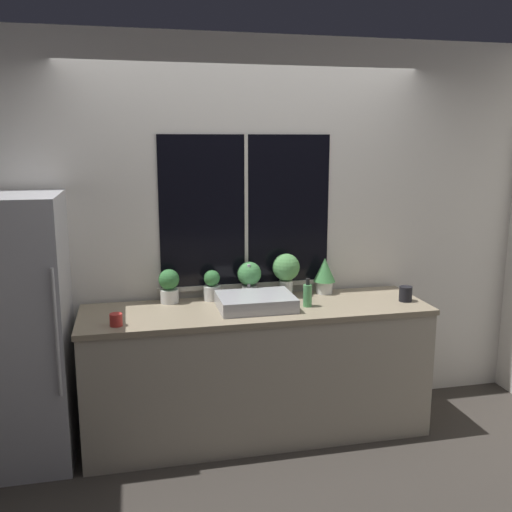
{
  "coord_description": "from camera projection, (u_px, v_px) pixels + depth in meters",
  "views": [
    {
      "loc": [
        -0.81,
        -3.25,
        2.0
      ],
      "look_at": [
        -0.01,
        0.32,
        1.25
      ],
      "focal_mm": 40.0,
      "sensor_mm": 36.0,
      "label": 1
    }
  ],
  "objects": [
    {
      "name": "potted_plant_far_right",
      "position": [
        325.0,
        274.0,
        4.13
      ],
      "size": [
        0.16,
        0.16,
        0.26
      ],
      "color": "white",
      "rests_on": "counter"
    },
    {
      "name": "sink",
      "position": [
        256.0,
        301.0,
        3.78
      ],
      "size": [
        0.5,
        0.43,
        0.25
      ],
      "color": "#ADADB2",
      "rests_on": "counter"
    },
    {
      "name": "wall_back",
      "position": [
        245.0,
        232.0,
        4.08
      ],
      "size": [
        8.0,
        0.09,
        2.7
      ],
      "color": "silver",
      "rests_on": "ground_plane"
    },
    {
      "name": "potted_plant_center",
      "position": [
        249.0,
        277.0,
        4.01
      ],
      "size": [
        0.17,
        0.17,
        0.26
      ],
      "color": "white",
      "rests_on": "counter"
    },
    {
      "name": "potted_plant_far_left",
      "position": [
        169.0,
        285.0,
        3.89
      ],
      "size": [
        0.14,
        0.14,
        0.23
      ],
      "color": "white",
      "rests_on": "counter"
    },
    {
      "name": "counter",
      "position": [
        257.0,
        371.0,
        3.89
      ],
      "size": [
        2.32,
        0.66,
        0.9
      ],
      "color": "#B2A893",
      "rests_on": "ground_plane"
    },
    {
      "name": "ground_plane",
      "position": [
        268.0,
        455.0,
        3.68
      ],
      "size": [
        14.0,
        14.0,
        0.0
      ],
      "primitive_type": "plane",
      "color": "#38332D"
    },
    {
      "name": "mug_red",
      "position": [
        116.0,
        320.0,
        3.42
      ],
      "size": [
        0.08,
        0.08,
        0.08
      ],
      "color": "#B72D28",
      "rests_on": "counter"
    },
    {
      "name": "wall_right",
      "position": [
        455.0,
        211.0,
        5.31
      ],
      "size": [
        0.06,
        7.0,
        2.7
      ],
      "color": "silver",
      "rests_on": "ground_plane"
    },
    {
      "name": "mug_black",
      "position": [
        406.0,
        294.0,
        3.94
      ],
      "size": [
        0.09,
        0.09,
        0.1
      ],
      "color": "black",
      "rests_on": "counter"
    },
    {
      "name": "potted_plant_left",
      "position": [
        212.0,
        285.0,
        3.96
      ],
      "size": [
        0.12,
        0.12,
        0.21
      ],
      "color": "white",
      "rests_on": "counter"
    },
    {
      "name": "refrigerator",
      "position": [
        12.0,
        331.0,
        3.51
      ],
      "size": [
        0.67,
        0.71,
        1.68
      ],
      "color": "#B7B7BC",
      "rests_on": "ground_plane"
    },
    {
      "name": "potted_plant_right",
      "position": [
        286.0,
        270.0,
        4.06
      ],
      "size": [
        0.19,
        0.19,
        0.31
      ],
      "color": "white",
      "rests_on": "counter"
    },
    {
      "name": "soap_bottle",
      "position": [
        308.0,
        295.0,
        3.81
      ],
      "size": [
        0.06,
        0.06,
        0.19
      ],
      "color": "#519E5B",
      "rests_on": "counter"
    }
  ]
}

